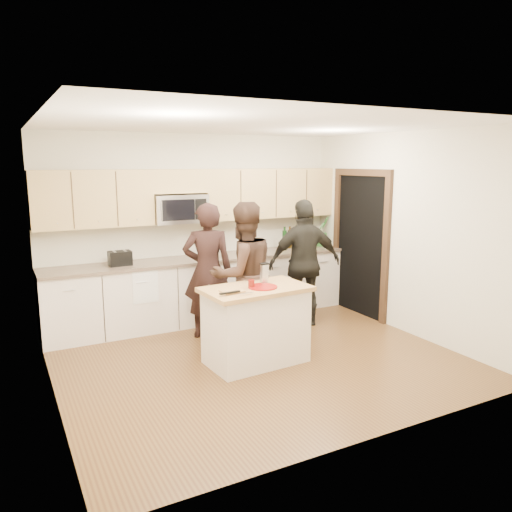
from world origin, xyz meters
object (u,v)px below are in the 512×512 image
toaster (120,258)px  woman_right (305,263)px  woman_left (208,271)px  woman_center (243,275)px  island (256,325)px

toaster → woman_right: woman_right is taller
toaster → woman_right: size_ratio=0.16×
woman_left → woman_center: bearing=139.9°
island → toaster: (-1.13, 1.75, 0.58)m
toaster → woman_right: bearing=-19.9°
woman_right → toaster: bearing=-8.2°
woman_left → woman_center: woman_center is taller
woman_center → woman_right: bearing=-167.9°
woman_left → woman_right: woman_right is taller
island → woman_center: 0.76m
woman_left → woman_right: 1.40m
island → woman_right: (1.25, 0.89, 0.44)m
woman_left → toaster: bearing=-13.4°
woman_center → island: bearing=74.5°
woman_center → toaster: bearing=-45.6°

